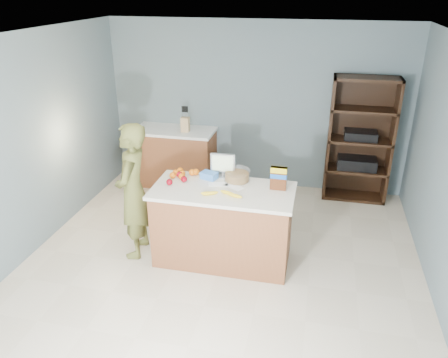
% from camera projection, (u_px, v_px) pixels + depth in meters
% --- Properties ---
extents(floor, '(4.50, 5.00, 0.02)m').
position_uv_depth(floor, '(217.00, 273.00, 4.86)').
color(floor, beige).
rests_on(floor, ground).
extents(walls, '(4.52, 5.02, 2.51)m').
position_uv_depth(walls, '(216.00, 132.00, 4.18)').
color(walls, slate).
rests_on(walls, ground).
extents(counter_peninsula, '(1.56, 0.76, 0.90)m').
position_uv_depth(counter_peninsula, '(223.00, 228.00, 4.96)').
color(counter_peninsula, brown).
rests_on(counter_peninsula, ground).
extents(back_cabinet, '(1.24, 0.62, 0.90)m').
position_uv_depth(back_cabinet, '(176.00, 157.00, 6.87)').
color(back_cabinet, brown).
rests_on(back_cabinet, ground).
extents(shelving_unit, '(0.90, 0.40, 1.80)m').
position_uv_depth(shelving_unit, '(359.00, 142.00, 6.28)').
color(shelving_unit, black).
rests_on(shelving_unit, ground).
extents(person, '(0.45, 0.62, 1.60)m').
position_uv_depth(person, '(133.00, 192.00, 4.93)').
color(person, brown).
rests_on(person, ground).
extents(knife_block, '(0.12, 0.10, 0.31)m').
position_uv_depth(knife_block, '(185.00, 124.00, 6.55)').
color(knife_block, tan).
rests_on(knife_block, back_cabinet).
extents(envelopes, '(0.43, 0.21, 0.00)m').
position_uv_depth(envelopes, '(226.00, 185.00, 4.84)').
color(envelopes, white).
rests_on(envelopes, counter_peninsula).
extents(bananas, '(0.46, 0.17, 0.04)m').
position_uv_depth(bananas, '(220.00, 194.00, 4.61)').
color(bananas, yellow).
rests_on(bananas, counter_peninsula).
extents(apples, '(0.21, 0.29, 0.07)m').
position_uv_depth(apples, '(178.00, 179.00, 4.93)').
color(apples, maroon).
rests_on(apples, counter_peninsula).
extents(oranges, '(0.31, 0.23, 0.07)m').
position_uv_depth(oranges, '(183.00, 173.00, 5.06)').
color(oranges, orange).
rests_on(oranges, counter_peninsula).
extents(blue_carton, '(0.21, 0.17, 0.08)m').
position_uv_depth(blue_carton, '(209.00, 175.00, 5.00)').
color(blue_carton, blue).
rests_on(blue_carton, counter_peninsula).
extents(salad_bowl, '(0.30, 0.30, 0.13)m').
position_uv_depth(salad_bowl, '(237.00, 176.00, 4.95)').
color(salad_bowl, '#267219').
rests_on(salad_bowl, counter_peninsula).
extents(tv, '(0.28, 0.12, 0.28)m').
position_uv_depth(tv, '(223.00, 164.00, 5.00)').
color(tv, silver).
rests_on(tv, counter_peninsula).
extents(cereal_box, '(0.17, 0.07, 0.26)m').
position_uv_depth(cereal_box, '(279.00, 177.00, 4.69)').
color(cereal_box, '#592B14').
rests_on(cereal_box, counter_peninsula).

